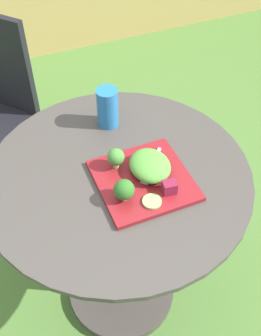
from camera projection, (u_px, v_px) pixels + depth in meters
ground_plane at (122, 291)px, 1.79m from camera, size 12.00×12.00×0.00m
patio_table at (120, 232)px, 1.46m from camera, size 0.80×0.80×0.75m
salad_plate at (143, 180)px, 1.21m from camera, size 0.27×0.27×0.01m
drinking_glass at (108, 109)px, 1.35m from camera, size 0.07×0.07×0.14m
fork at (151, 169)px, 1.23m from camera, size 0.12×0.12×0.00m
lettuce_mound at (150, 165)px, 1.20m from camera, size 0.12×0.14×0.05m
broccoli_floret_0 at (124, 190)px, 1.13m from camera, size 0.06×0.06×0.07m
broccoli_floret_1 at (116, 157)px, 1.21m from camera, size 0.05×0.05×0.07m
cucumber_slice_0 at (152, 201)px, 1.14m from camera, size 0.05×0.05×0.01m
beet_chunk_0 at (169, 187)px, 1.16m from camera, size 0.04×0.04×0.04m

